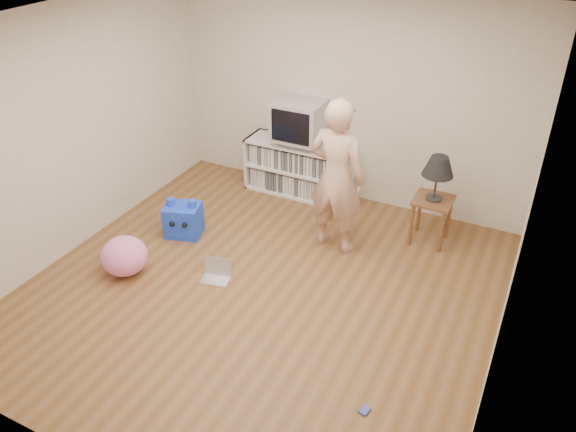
# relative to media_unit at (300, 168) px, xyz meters

# --- Properties ---
(ground) EXTENTS (4.50, 4.50, 0.00)m
(ground) POSITION_rel_media_unit_xyz_m (0.54, -2.04, -0.35)
(ground) COLOR brown
(ground) RESTS_ON ground
(walls) EXTENTS (4.52, 4.52, 2.60)m
(walls) POSITION_rel_media_unit_xyz_m (0.54, -2.04, 0.95)
(walls) COLOR beige
(walls) RESTS_ON ground
(ceiling) EXTENTS (4.50, 4.50, 0.01)m
(ceiling) POSITION_rel_media_unit_xyz_m (0.54, -2.04, 2.25)
(ceiling) COLOR white
(ceiling) RESTS_ON walls
(media_unit) EXTENTS (1.40, 0.45, 0.70)m
(media_unit) POSITION_rel_media_unit_xyz_m (0.00, 0.00, 0.00)
(media_unit) COLOR white
(media_unit) RESTS_ON ground
(dvd_deck) EXTENTS (0.45, 0.35, 0.07)m
(dvd_deck) POSITION_rel_media_unit_xyz_m (0.00, -0.02, 0.39)
(dvd_deck) COLOR gray
(dvd_deck) RESTS_ON media_unit
(crt_tv) EXTENTS (0.60, 0.53, 0.50)m
(crt_tv) POSITION_rel_media_unit_xyz_m (0.00, -0.02, 0.67)
(crt_tv) COLOR #AEAEB4
(crt_tv) RESTS_ON dvd_deck
(side_table) EXTENTS (0.42, 0.42, 0.55)m
(side_table) POSITION_rel_media_unit_xyz_m (1.82, -0.39, 0.07)
(side_table) COLOR brown
(side_table) RESTS_ON ground
(table_lamp) EXTENTS (0.34, 0.34, 0.52)m
(table_lamp) POSITION_rel_media_unit_xyz_m (1.82, -0.39, 0.59)
(table_lamp) COLOR #333333
(table_lamp) RESTS_ON side_table
(person) EXTENTS (0.67, 0.47, 1.75)m
(person) POSITION_rel_media_unit_xyz_m (0.89, -0.96, 0.52)
(person) COLOR beige
(person) RESTS_ON ground
(laptop) EXTENTS (0.34, 0.29, 0.20)m
(laptop) POSITION_rel_media_unit_xyz_m (0.02, -2.05, -0.29)
(laptop) COLOR silver
(laptop) RESTS_ON ground
(playing_cards) EXTENTS (0.09, 0.10, 0.02)m
(playing_cards) POSITION_rel_media_unit_xyz_m (2.00, -2.99, -0.34)
(playing_cards) COLOR #4558B9
(playing_cards) RESTS_ON ground
(plush_blue) EXTENTS (0.48, 0.42, 0.46)m
(plush_blue) POSITION_rel_media_unit_xyz_m (-0.77, -1.52, -0.15)
(plush_blue) COLOR blue
(plush_blue) RESTS_ON ground
(plush_pink) EXTENTS (0.58, 0.58, 0.41)m
(plush_pink) POSITION_rel_media_unit_xyz_m (-0.88, -2.40, -0.14)
(plush_pink) COLOR #FC7DCA
(plush_pink) RESTS_ON ground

